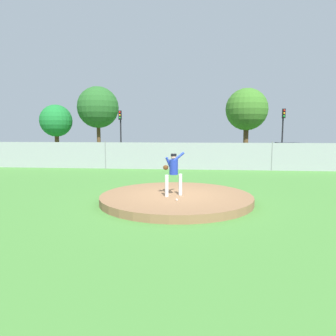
% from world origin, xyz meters
% --- Properties ---
extents(ground_plane, '(80.00, 80.00, 0.00)m').
position_xyz_m(ground_plane, '(0.00, 6.00, 0.00)').
color(ground_plane, '#427A33').
extents(asphalt_strip, '(44.00, 7.00, 0.01)m').
position_xyz_m(asphalt_strip, '(0.00, 14.50, 0.00)').
color(asphalt_strip, '#2B2B2D').
rests_on(asphalt_strip, ground_plane).
extents(pitchers_mound, '(5.75, 5.75, 0.28)m').
position_xyz_m(pitchers_mound, '(0.00, 0.00, 0.14)').
color(pitchers_mound, brown).
rests_on(pitchers_mound, ground_plane).
extents(pitcher_youth, '(0.81, 0.45, 1.64)m').
position_xyz_m(pitcher_youth, '(-0.09, -0.22, 1.25)').
color(pitcher_youth, silver).
rests_on(pitcher_youth, pitchers_mound).
extents(baseball, '(0.07, 0.07, 0.07)m').
position_xyz_m(baseball, '(0.10, -1.04, 0.32)').
color(baseball, white).
rests_on(baseball, pitchers_mound).
extents(chainlink_fence, '(29.19, 0.07, 1.99)m').
position_xyz_m(chainlink_fence, '(0.00, 10.00, 0.95)').
color(chainlink_fence, gray).
rests_on(chainlink_fence, ground_plane).
extents(parked_car_teal, '(2.20, 4.27, 1.77)m').
position_xyz_m(parked_car_teal, '(8.16, 14.03, 0.83)').
color(parked_car_teal, '#146066').
rests_on(parked_car_teal, ground_plane).
extents(parked_car_charcoal, '(1.95, 4.27, 1.68)m').
position_xyz_m(parked_car_charcoal, '(-0.34, 14.53, 0.80)').
color(parked_car_charcoal, '#232328').
rests_on(parked_car_charcoal, ground_plane).
extents(parked_car_white, '(2.02, 4.05, 1.66)m').
position_xyz_m(parked_car_white, '(-6.85, 14.03, 0.78)').
color(parked_car_white, silver).
rests_on(parked_car_white, ground_plane).
extents(parked_car_slate, '(2.16, 4.80, 1.61)m').
position_xyz_m(parked_car_slate, '(2.63, 14.69, 0.78)').
color(parked_car_slate, slate).
rests_on(parked_car_slate, ground_plane).
extents(parked_car_silver, '(1.88, 4.42, 1.58)m').
position_xyz_m(parked_car_silver, '(11.54, 14.03, 0.76)').
color(parked_car_silver, '#B7BABF').
rests_on(parked_car_silver, ground_plane).
extents(traffic_light_near, '(0.28, 0.46, 4.71)m').
position_xyz_m(traffic_light_near, '(-6.90, 18.60, 3.22)').
color(traffic_light_near, black).
rests_on(traffic_light_near, ground_plane).
extents(traffic_light_far, '(0.28, 0.46, 4.81)m').
position_xyz_m(traffic_light_far, '(8.88, 19.09, 3.29)').
color(traffic_light_far, black).
rests_on(traffic_light_far, ground_plane).
extents(tree_tall_centre, '(3.74, 3.74, 5.79)m').
position_xyz_m(tree_tall_centre, '(-15.89, 23.53, 3.89)').
color(tree_tall_centre, '#4C331E').
rests_on(tree_tall_centre, ground_plane).
extents(tree_slender_far, '(4.87, 4.87, 7.93)m').
position_xyz_m(tree_slender_far, '(-11.07, 24.40, 5.48)').
color(tree_slender_far, '#4C331E').
rests_on(tree_slender_far, ground_plane).
extents(tree_bushy_near, '(4.36, 4.36, 7.13)m').
position_xyz_m(tree_bushy_near, '(5.80, 21.59, 4.92)').
color(tree_bushy_near, '#4C331E').
rests_on(tree_bushy_near, ground_plane).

